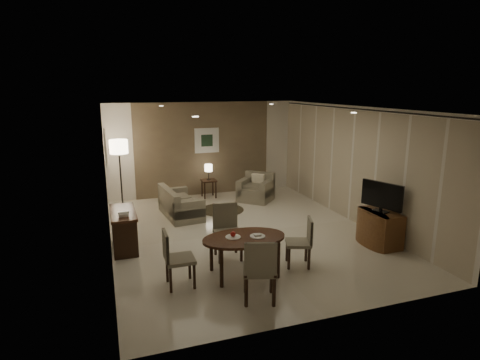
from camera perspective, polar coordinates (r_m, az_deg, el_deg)
name	(u,v)px	position (r m, az deg, el deg)	size (l,w,h in m)	color
room_shell	(237,169)	(8.83, -0.42, 1.54)	(5.50, 7.00, 2.70)	beige
taupe_accent	(203,149)	(11.75, -5.22, 4.41)	(3.96, 0.03, 2.70)	brown
curtain_wall	(352,166)	(9.68, 15.60, 1.90)	(0.08, 6.70, 2.58)	beige
curtain_rod	(355,109)	(9.52, 16.09, 9.72)	(0.03, 0.03, 6.80)	black
art_back_frame	(207,140)	(11.72, -4.74, 5.63)	(0.72, 0.03, 0.72)	silver
art_back_canvas	(207,141)	(11.70, -4.72, 5.62)	(0.34, 0.01, 0.34)	#1C331F
art_left_frame	(105,148)	(9.09, -18.64, 4.39)	(0.03, 0.60, 0.80)	silver
art_left_canvas	(106,148)	(9.09, -18.54, 4.40)	(0.01, 0.46, 0.64)	gray
downlight_nl	(195,117)	(6.17, -6.36, 8.95)	(0.10, 0.10, 0.01)	white
downlight_nr	(354,113)	(7.31, 15.87, 9.18)	(0.10, 0.10, 0.01)	white
downlight_fl	(161,106)	(9.71, -11.13, 10.30)	(0.10, 0.10, 0.01)	white
downlight_fr	(271,104)	(10.47, 4.49, 10.70)	(0.10, 0.10, 0.01)	white
console_desk	(124,230)	(8.28, -16.18, -6.81)	(0.48, 1.20, 0.75)	#462C16
telephone	(123,214)	(7.86, -16.25, -4.62)	(0.20, 0.14, 0.09)	white
tv_cabinet	(380,228)	(8.60, 19.28, -6.46)	(0.48, 0.90, 0.70)	brown
flat_tv	(382,196)	(8.39, 19.52, -2.16)	(0.06, 0.88, 0.60)	black
dining_table	(244,256)	(6.90, 0.59, -10.72)	(1.43, 0.89, 0.67)	#462C16
chair_near	(259,269)	(6.08, 2.78, -12.48)	(0.49, 0.49, 1.00)	gray
chair_far	(228,232)	(7.46, -1.73, -7.47)	(0.49, 0.49, 1.01)	gray
chair_left	(180,258)	(6.56, -8.54, -10.98)	(0.45, 0.45, 0.93)	gray
chair_right	(298,242)	(7.26, 8.26, -8.76)	(0.42, 0.42, 0.87)	gray
plate_a	(233,237)	(6.76, -1.00, -8.10)	(0.26, 0.26, 0.02)	white
plate_b	(258,236)	(6.80, 2.51, -7.99)	(0.26, 0.26, 0.02)	white
fruit_apple	(233,234)	(6.74, -1.00, -7.69)	(0.09, 0.09, 0.09)	#A31712
napkin	(258,235)	(6.79, 2.51, -7.81)	(0.12, 0.08, 0.03)	white
round_rug	(222,210)	(10.44, -2.63, -4.25)	(1.14, 1.14, 0.01)	#3E3422
sofa	(181,202)	(9.98, -8.43, -3.12)	(0.75, 1.51, 0.71)	gray
armchair	(256,187)	(11.18, 2.24, -1.06)	(0.86, 0.81, 0.76)	gray
side_table	(209,189)	(11.58, -4.46, -1.22)	(0.41, 0.41, 0.52)	black
table_lamp	(209,171)	(11.46, -4.50, 1.25)	(0.22, 0.22, 0.50)	#FFEAC1
floor_lamp	(121,175)	(10.78, -16.61, 0.72)	(0.46, 0.46, 1.81)	#FFE5B7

